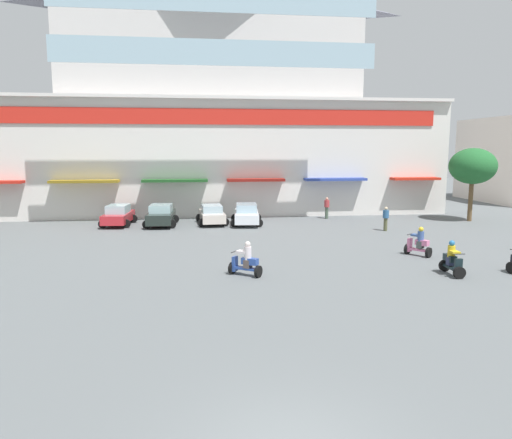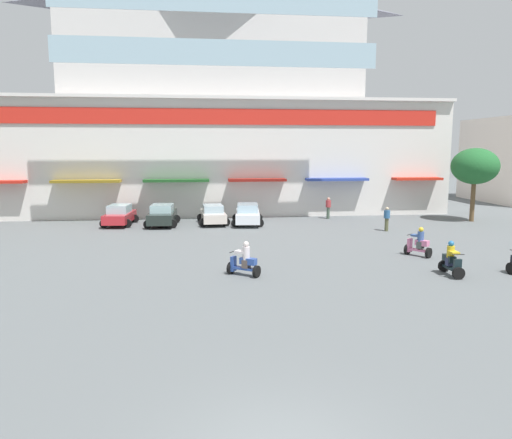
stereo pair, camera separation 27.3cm
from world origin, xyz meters
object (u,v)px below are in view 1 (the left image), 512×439
at_px(parked_car_0, 118,215).
at_px(scooter_rider_1, 246,262).
at_px(scooter_rider_4, 419,244).
at_px(scooter_rider_8, 452,261).
at_px(parked_car_2, 212,214).
at_px(pedestrian_0, 386,217).
at_px(plaza_tree_1, 473,166).
at_px(pedestrian_1, 327,207).
at_px(parked_car_3, 246,214).
at_px(parked_car_1, 161,215).

height_order(parked_car_0, scooter_rider_1, scooter_rider_1).
distance_m(scooter_rider_4, scooter_rider_8, 3.74).
xyz_separation_m(parked_car_2, pedestrian_0, (11.38, -4.44, 0.20)).
relative_size(parked_car_2, scooter_rider_1, 2.67).
bearing_deg(scooter_rider_4, parked_car_2, 130.45).
height_order(plaza_tree_1, scooter_rider_8, plaza_tree_1).
bearing_deg(scooter_rider_1, parked_car_2, 93.67).
relative_size(scooter_rider_8, pedestrian_1, 0.90).
relative_size(scooter_rider_1, scooter_rider_8, 1.01).
bearing_deg(pedestrian_1, parked_car_3, -162.26).
height_order(scooter_rider_1, scooter_rider_4, scooter_rider_1).
height_order(parked_car_1, pedestrian_1, pedestrian_1).
bearing_deg(pedestrian_1, scooter_rider_4, -85.37).
height_order(parked_car_3, scooter_rider_1, scooter_rider_1).
xyz_separation_m(plaza_tree_1, parked_car_0, (-26.07, 1.19, -3.39)).
bearing_deg(scooter_rider_4, parked_car_3, 123.94).
distance_m(parked_car_1, pedestrian_1, 12.78).
xyz_separation_m(scooter_rider_4, pedestrian_1, (-1.09, 13.44, 0.31)).
height_order(parked_car_2, scooter_rider_4, scooter_rider_4).
distance_m(plaza_tree_1, pedestrian_0, 9.31).
xyz_separation_m(parked_car_3, pedestrian_1, (6.55, 2.09, 0.20)).
bearing_deg(plaza_tree_1, parked_car_3, 178.30).
relative_size(parked_car_2, pedestrian_1, 2.43).
distance_m(scooter_rider_4, pedestrian_0, 7.54).
xyz_separation_m(parked_car_1, pedestrian_0, (14.98, -4.05, 0.15)).
xyz_separation_m(parked_car_0, scooter_rider_4, (16.76, -12.03, -0.10)).
relative_size(parked_car_3, scooter_rider_1, 2.79).
bearing_deg(scooter_rider_4, scooter_rider_1, -163.27).
xyz_separation_m(parked_car_2, scooter_rider_1, (0.94, -14.62, -0.09)).
distance_m(parked_car_0, pedestrian_1, 15.74).
xyz_separation_m(parked_car_0, scooter_rider_8, (16.50, -15.76, -0.11)).
bearing_deg(parked_car_0, scooter_rider_8, -43.68).
xyz_separation_m(scooter_rider_8, pedestrian_1, (-0.82, 17.17, 0.32)).
xyz_separation_m(plaza_tree_1, scooter_rider_8, (-9.58, -14.57, -3.50)).
xyz_separation_m(parked_car_0, parked_car_1, (3.05, -0.55, 0.03)).
bearing_deg(pedestrian_0, parked_car_3, 156.24).
height_order(parked_car_1, pedestrian_0, pedestrian_0).
distance_m(scooter_rider_8, pedestrian_0, 11.26).
bearing_deg(scooter_rider_8, parked_car_0, 136.32).
bearing_deg(scooter_rider_8, parked_car_3, 116.05).
distance_m(parked_car_1, scooter_rider_8, 20.30).
distance_m(parked_car_2, scooter_rider_8, 18.43).
bearing_deg(pedestrian_1, plaza_tree_1, -14.03).
bearing_deg(scooter_rider_1, scooter_rider_8, -6.21).
height_order(scooter_rider_1, pedestrian_0, pedestrian_0).
xyz_separation_m(parked_car_1, pedestrian_1, (12.63, 1.96, 0.18)).
distance_m(parked_car_0, scooter_rider_8, 22.81).
relative_size(parked_car_3, pedestrian_1, 2.54).
distance_m(scooter_rider_1, pedestrian_0, 14.59).
distance_m(scooter_rider_1, scooter_rider_8, 8.96).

